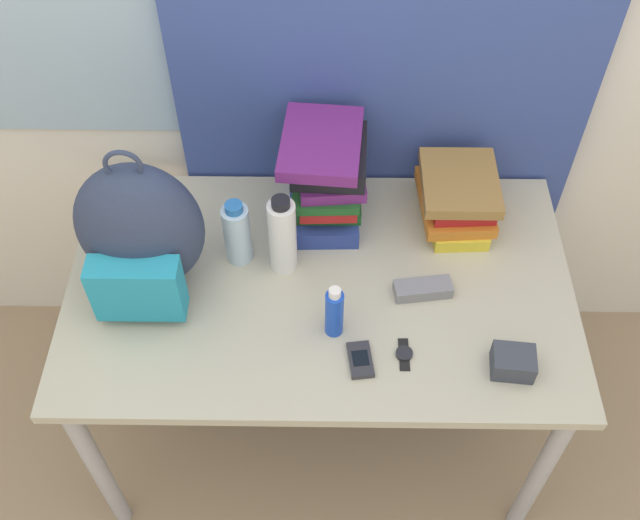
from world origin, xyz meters
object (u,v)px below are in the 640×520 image
Objects in this scene: cell_phone at (360,360)px; water_bottle at (237,233)px; backpack at (140,233)px; wristwatch at (404,354)px; sports_bottle at (283,236)px; book_stack_left at (326,177)px; book_stack_center at (457,197)px; camera_pouch at (513,362)px; sunscreen_bottle at (334,312)px; sunglasses_case at (423,289)px.

water_bottle is at bearing 134.22° from cell_phone.
cell_phone is at bearing -24.34° from backpack.
water_bottle reaches higher than wristwatch.
sports_bottle is 0.38m from cell_phone.
book_stack_left is 3.22× the size of wristwatch.
backpack reaches higher than book_stack_center.
water_bottle is (0.23, 0.08, -0.09)m from backpack.
cell_phone is (-0.28, -0.49, -0.07)m from book_stack_center.
book_stack_center is 2.55× the size of camera_pouch.
camera_pouch is at bearing -2.45° from cell_phone.
water_bottle is (-0.60, -0.16, 0.02)m from book_stack_center.
wristwatch is (0.20, -0.47, -0.14)m from book_stack_left.
backpack is at bearing -171.08° from sports_bottle.
backpack is 0.87m from book_stack_center.
book_stack_center is at bearing 14.67° from water_bottle.
water_bottle is 0.47m from cell_phone.
book_stack_left is at bearing 34.63° from water_bottle.
sunscreen_bottle is (0.02, -0.40, -0.07)m from book_stack_left.
wristwatch is (0.31, -0.28, -0.12)m from sports_bottle.
water_bottle is 0.13m from sports_bottle.
sports_bottle is 0.43m from wristwatch.
water_bottle is 0.77m from camera_pouch.
backpack is 4.15× the size of camera_pouch.
sunglasses_case reaches higher than wristwatch.
book_stack_center is 0.52m from sunscreen_bottle.
book_stack_left is 0.52m from cell_phone.
sports_bottle is 1.63× the size of sunglasses_case.
sports_bottle reaches higher than sunglasses_case.
water_bottle is 1.31× the size of sunglasses_case.
sunglasses_case is 1.44× the size of camera_pouch.
backpack reaches higher than sunscreen_bottle.
sports_bottle is at bearing 166.08° from sunglasses_case.
sunscreen_bottle reaches higher than sunglasses_case.
sports_bottle is (-0.48, -0.19, 0.04)m from book_stack_center.
sunscreen_bottle is at bearing 157.53° from wristwatch.
book_stack_center is at bearing 60.32° from cell_phone.
water_bottle is 1.95× the size of cell_phone.
sunscreen_bottle is 0.45m from camera_pouch.
camera_pouch is at bearing -14.05° from sunscreen_bottle.
wristwatch is at bearing -67.35° from book_stack_left.
water_bottle is (-0.23, -0.16, -0.05)m from book_stack_left.
book_stack_left is at bearing 131.85° from camera_pouch.
wristwatch is at bearing -109.92° from book_stack_center.
water_bottle reaches higher than camera_pouch.
book_stack_center is 0.50m from wristwatch.
camera_pouch is (0.57, -0.32, -0.09)m from sports_bottle.
cell_phone is at bearing -128.44° from sunglasses_case.
backpack is at bearing -152.03° from book_stack_left.
book_stack_left reaches higher than sunscreen_bottle.
sports_bottle is at bearing -12.96° from water_bottle.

